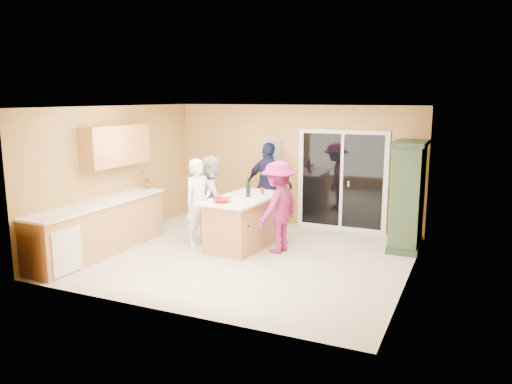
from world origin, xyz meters
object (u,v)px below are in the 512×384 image
at_px(woman_navy, 269,185).
at_px(woman_magenta, 278,207).
at_px(woman_grey, 212,198).
at_px(kitchen_island, 244,223).
at_px(green_hutch, 408,197).
at_px(woman_white, 199,202).

distance_m(woman_navy, woman_magenta, 1.72).
bearing_deg(woman_grey, kitchen_island, -124.89).
distance_m(green_hutch, woman_magenta, 2.38).
height_order(woman_grey, woman_navy, woman_navy).
height_order(woman_navy, woman_magenta, woman_navy).
xyz_separation_m(woman_navy, woman_magenta, (0.81, -1.52, -0.09)).
bearing_deg(woman_navy, green_hutch, 177.41).
distance_m(woman_white, woman_navy, 1.86).
distance_m(kitchen_island, green_hutch, 3.04).
bearing_deg(kitchen_island, woman_navy, 99.16).
height_order(kitchen_island, woman_navy, woman_navy).
bearing_deg(woman_grey, green_hutch, -99.38).
xyz_separation_m(green_hutch, woman_magenta, (-2.09, -1.14, -0.14)).
xyz_separation_m(green_hutch, woman_navy, (-2.90, 0.38, -0.05)).
xyz_separation_m(kitchen_island, woman_white, (-0.82, -0.25, 0.38)).
height_order(kitchen_island, woman_white, woman_white).
xyz_separation_m(woman_grey, woman_navy, (0.64, 1.33, 0.09)).
relative_size(kitchen_island, woman_navy, 1.02).
bearing_deg(woman_navy, woman_grey, 69.29).
xyz_separation_m(green_hutch, woman_white, (-3.61, -1.33, -0.15)).
bearing_deg(woman_white, woman_grey, 13.51).
height_order(kitchen_island, green_hutch, green_hutch).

